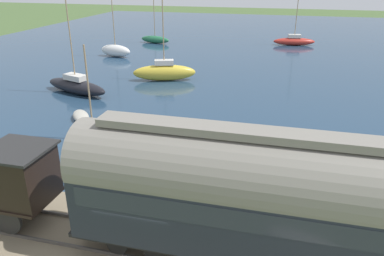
# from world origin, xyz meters

# --- Properties ---
(ground_plane) EXTENTS (200.00, 200.00, 0.00)m
(ground_plane) POSITION_xyz_m (0.00, 0.00, 0.00)
(ground_plane) COLOR #476033
(harbor_water) EXTENTS (80.00, 80.00, 0.01)m
(harbor_water) POSITION_xyz_m (42.69, 0.00, 0.00)
(harbor_water) COLOR navy
(harbor_water) RESTS_ON ground
(rail_embankment) EXTENTS (4.73, 56.00, 0.54)m
(rail_embankment) POSITION_xyz_m (0.02, 0.00, 0.21)
(rail_embankment) COLOR #84755B
(rail_embankment) RESTS_ON ground
(passenger_coach) EXTENTS (2.56, 10.71, 4.72)m
(passenger_coach) POSITION_xyz_m (0.02, -3.03, 3.11)
(passenger_coach) COLOR black
(passenger_coach) RESTS_ON rail_embankment
(sailboat_red) EXTENTS (2.34, 5.75, 8.08)m
(sailboat_red) POSITION_xyz_m (43.92, -4.94, 0.60)
(sailboat_red) COLOR #B72D23
(sailboat_red) RESTS_ON harbor_water
(sailboat_green) EXTENTS (2.09, 4.63, 8.51)m
(sailboat_green) POSITION_xyz_m (40.75, 14.14, 0.57)
(sailboat_green) COLOR #236B42
(sailboat_green) RESTS_ON harbor_water
(sailboat_white) EXTENTS (2.07, 4.20, 8.32)m
(sailboat_white) POSITION_xyz_m (30.93, 15.60, 0.75)
(sailboat_white) COLOR white
(sailboat_white) RESTS_ON harbor_water
(sailboat_yellow) EXTENTS (3.08, 5.91, 7.40)m
(sailboat_yellow) POSITION_xyz_m (22.34, 6.67, 0.81)
(sailboat_yellow) COLOR gold
(sailboat_yellow) RESTS_ON harbor_water
(sailboat_gray) EXTENTS (2.68, 3.88, 5.73)m
(sailboat_gray) POSITION_xyz_m (8.51, 6.59, 0.47)
(sailboat_gray) COLOR gray
(sailboat_gray) RESTS_ON harbor_water
(sailboat_black) EXTENTS (3.49, 6.63, 9.12)m
(sailboat_black) POSITION_xyz_m (16.74, 12.53, 0.66)
(sailboat_black) COLOR black
(sailboat_black) RESTS_ON harbor_water
(rowboat_off_pier) EXTENTS (2.61, 2.36, 0.51)m
(rowboat_off_pier) POSITION_xyz_m (11.35, 9.07, 0.26)
(rowboat_off_pier) COLOR #B7B2A3
(rowboat_off_pier) RESTS_ON harbor_water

